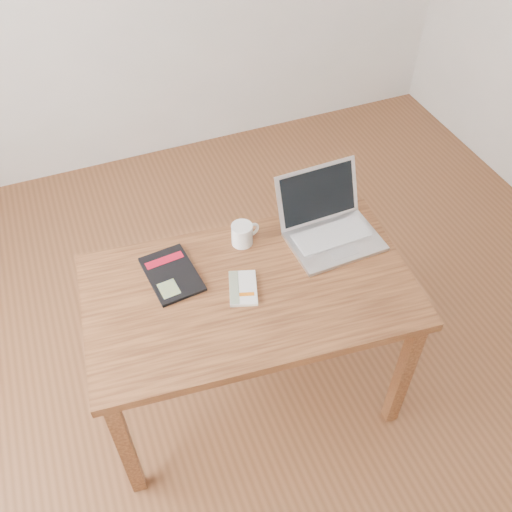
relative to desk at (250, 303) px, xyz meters
name	(u,v)px	position (x,y,z in m)	size (l,w,h in m)	color
room	(271,150)	(0.09, 0.02, 0.69)	(4.04, 4.04, 2.70)	brown
desk	(250,303)	(0.00, 0.00, 0.00)	(1.33, 0.84, 0.75)	brown
white_guidebook	(243,288)	(-0.03, 0.00, 0.10)	(0.15, 0.19, 0.02)	silver
black_guidebook	(172,274)	(-0.26, 0.17, 0.10)	(0.21, 0.29, 0.01)	black
laptop	(329,224)	(0.41, 0.16, 0.14)	(0.38, 0.36, 0.24)	silver
coffee_mug	(243,234)	(0.06, 0.24, 0.14)	(0.13, 0.09, 0.09)	white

